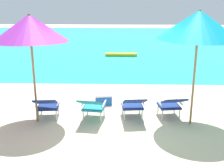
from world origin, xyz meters
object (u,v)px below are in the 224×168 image
at_px(swim_buoy, 121,54).
at_px(lounge_chair_near_right, 133,104).
at_px(beach_umbrella_left, 30,28).
at_px(lounge_chair_far_left, 47,105).
at_px(cooler_box, 103,99).
at_px(beach_umbrella_right, 199,25).
at_px(lounge_chair_far_right, 171,104).
at_px(lounge_chair_near_left, 92,105).

distance_m(swim_buoy, lounge_chair_near_right, 7.76).
bearing_deg(beach_umbrella_left, lounge_chair_far_left, 26.27).
distance_m(lounge_chair_far_left, cooler_box, 1.75).
bearing_deg(lounge_chair_far_left, beach_umbrella_right, -2.17).
bearing_deg(swim_buoy, lounge_chair_near_right, -87.76).
xyz_separation_m(lounge_chair_far_right, beach_umbrella_right, (0.43, -0.28, 1.95)).
height_order(lounge_chair_near_right, cooler_box, lounge_chair_near_right).
xyz_separation_m(lounge_chair_near_right, beach_umbrella_left, (-2.35, -0.22, 1.86)).
bearing_deg(beach_umbrella_left, lounge_chair_near_left, 3.77).
bearing_deg(beach_umbrella_right, lounge_chair_near_right, 170.15).
bearing_deg(lounge_chair_far_right, cooler_box, 150.92).
relative_size(beach_umbrella_right, cooler_box, 5.22).
relative_size(swim_buoy, lounge_chair_far_right, 1.70).
bearing_deg(swim_buoy, beach_umbrella_left, -104.40).
height_order(lounge_chair_near_left, beach_umbrella_right, beach_umbrella_right).
bearing_deg(lounge_chair_far_left, swim_buoy, 76.97).
distance_m(lounge_chair_far_left, beach_umbrella_right, 4.00).
bearing_deg(lounge_chair_near_left, swim_buoy, 84.88).
xyz_separation_m(lounge_chair_far_right, cooler_box, (-1.73, 0.96, -0.24)).
relative_size(lounge_chair_far_left, beach_umbrella_right, 0.35).
xyz_separation_m(lounge_chair_near_right, lounge_chair_far_right, (0.94, 0.05, 0.00)).
relative_size(lounge_chair_near_left, beach_umbrella_left, 0.36).
relative_size(lounge_chair_near_left, beach_umbrella_right, 0.35).
relative_size(swim_buoy, lounge_chair_far_left, 1.73).
distance_m(lounge_chair_near_left, beach_umbrella_left, 2.29).
height_order(lounge_chair_near_left, lounge_chair_far_right, same).
bearing_deg(beach_umbrella_right, beach_umbrella_left, 179.69).
relative_size(swim_buoy, lounge_chair_near_left, 1.71).
distance_m(lounge_chair_far_right, cooler_box, 2.00).
bearing_deg(lounge_chair_far_right, swim_buoy, 99.13).
distance_m(lounge_chair_far_left, lounge_chair_near_left, 1.11).
relative_size(lounge_chair_far_right, cooler_box, 1.83).
bearing_deg(beach_umbrella_left, cooler_box, 38.43).
bearing_deg(lounge_chair_far_left, lounge_chair_near_right, 2.83).
bearing_deg(swim_buoy, lounge_chair_far_left, -103.03).
xyz_separation_m(lounge_chair_far_left, beach_umbrella_left, (-0.23, -0.11, 1.86)).
height_order(lounge_chair_far_left, lounge_chair_near_right, same).
bearing_deg(swim_buoy, lounge_chair_far_right, -80.87).
relative_size(lounge_chair_far_left, lounge_chair_far_right, 0.98).
relative_size(swim_buoy, beach_umbrella_right, 0.60).
distance_m(lounge_chair_far_right, beach_umbrella_right, 2.02).
height_order(beach_umbrella_right, cooler_box, beach_umbrella_right).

